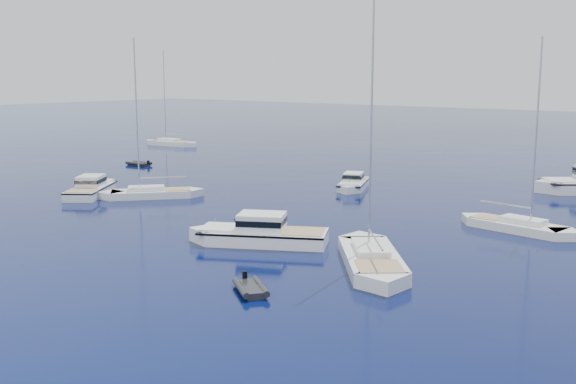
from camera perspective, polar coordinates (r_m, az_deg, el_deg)
name	(u,v)px	position (r m, az deg, el deg)	size (l,w,h in m)	color
motor_cruiser_centre	(259,244)	(46.59, -2.46, -4.36)	(3.16, 10.34, 2.71)	white
motor_cruiser_far_l	(92,195)	(67.77, -16.13, -0.22)	(2.83, 9.25, 2.43)	silver
motor_cruiser_horizon	(353,189)	(68.85, 5.48, 0.29)	(2.41, 7.87, 2.07)	white
sailboat_mid_r	(371,266)	(41.62, 7.01, -6.18)	(3.18, 12.25, 18.00)	white
sailboat_mid_l	(151,197)	(64.97, -11.44, -0.45)	(2.69, 10.37, 15.24)	white
sailboat_centre	(517,231)	(53.06, 18.72, -3.11)	(2.58, 9.92, 14.58)	white
sailboat_far_l	(171,145)	(111.24, -9.79, 3.88)	(2.79, 10.71, 15.75)	white
tender_yellow	(265,230)	(50.62, -1.96, -3.19)	(1.85, 3.30, 0.95)	orange
tender_grey_near	(251,292)	(36.54, -3.15, -8.43)	(1.71, 2.99, 0.95)	black
tender_grey_far	(139,165)	(87.94, -12.43, 2.21)	(1.88, 3.37, 0.95)	black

